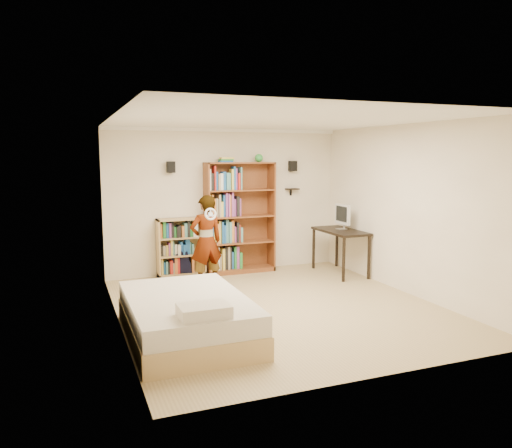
{
  "coord_description": "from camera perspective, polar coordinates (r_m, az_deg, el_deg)",
  "views": [
    {
      "loc": [
        -2.86,
        -6.48,
        2.21
      ],
      "look_at": [
        -0.12,
        0.6,
        1.16
      ],
      "focal_mm": 35.0,
      "sensor_mm": 36.0,
      "label": 1
    }
  ],
  "objects": [
    {
      "name": "ground",
      "position": [
        7.42,
        2.56,
        -9.45
      ],
      "size": [
        4.5,
        5.0,
        0.01
      ],
      "primitive_type": "cube",
      "color": "tan",
      "rests_on": "ground"
    },
    {
      "name": "wall_shelf",
      "position": [
        9.86,
        4.17,
        4.01
      ],
      "size": [
        0.25,
        0.16,
        0.02
      ],
      "primitive_type": "cube",
      "color": "black",
      "rests_on": "room_shell"
    },
    {
      "name": "wii_wheel",
      "position": [
        8.06,
        -5.22,
        1.13
      ],
      "size": [
        0.2,
        0.08,
        0.21
      ],
      "primitive_type": "torus",
      "rotation": [
        1.36,
        0.0,
        0.0
      ],
      "color": "silver",
      "rests_on": "person"
    },
    {
      "name": "room_shell",
      "position": [
        7.1,
        2.64,
        4.24
      ],
      "size": [
        4.52,
        5.02,
        2.71
      ],
      "color": "white",
      "rests_on": "ground"
    },
    {
      "name": "navy_bag",
      "position": [
        9.25,
        -8.51,
        -4.54
      ],
      "size": [
        0.38,
        0.28,
        0.47
      ],
      "primitive_type": null,
      "rotation": [
        0.0,
        0.0,
        -0.16
      ],
      "color": "black",
      "rests_on": "ground"
    },
    {
      "name": "daybed",
      "position": [
        6.23,
        -7.92,
        -9.89
      ],
      "size": [
        1.4,
        2.16,
        0.64
      ],
      "primitive_type": null,
      "color": "beige",
      "rests_on": "ground"
    },
    {
      "name": "crown_molding",
      "position": [
        7.1,
        2.69,
        11.58
      ],
      "size": [
        4.5,
        5.0,
        0.06
      ],
      "color": "white",
      "rests_on": "room_shell"
    },
    {
      "name": "speaker_left",
      "position": [
        9.07,
        -9.7,
        6.43
      ],
      "size": [
        0.14,
        0.12,
        0.2
      ],
      "primitive_type": "cube",
      "color": "black",
      "rests_on": "room_shell"
    },
    {
      "name": "low_bookshelf",
      "position": [
        9.19,
        -8.55,
        -2.7
      ],
      "size": [
        0.86,
        0.32,
        1.08
      ],
      "primitive_type": null,
      "color": "tan",
      "rests_on": "ground"
    },
    {
      "name": "imac",
      "position": [
        9.47,
        9.77,
        0.81
      ],
      "size": [
        0.14,
        0.48,
        0.47
      ],
      "primitive_type": null,
      "rotation": [
        0.0,
        0.0,
        -0.1
      ],
      "color": "silver",
      "rests_on": "computer_desk"
    },
    {
      "name": "person",
      "position": [
        8.4,
        -5.73,
        -1.98
      ],
      "size": [
        0.62,
        0.45,
        1.56
      ],
      "primitive_type": "imported",
      "rotation": [
        0.0,
        0.0,
        3.29
      ],
      "color": "black",
      "rests_on": "ground"
    },
    {
      "name": "speaker_right",
      "position": [
        9.83,
        4.22,
        6.63
      ],
      "size": [
        0.14,
        0.12,
        0.2
      ],
      "primitive_type": "cube",
      "color": "black",
      "rests_on": "room_shell"
    },
    {
      "name": "tall_bookshelf",
      "position": [
        9.39,
        -1.85,
        0.71
      ],
      "size": [
        1.31,
        0.38,
        2.08
      ],
      "primitive_type": null,
      "color": "brown",
      "rests_on": "ground"
    },
    {
      "name": "computer_desk",
      "position": [
        9.49,
        9.58,
        -3.15
      ],
      "size": [
        0.61,
        1.22,
        0.83
      ],
      "primitive_type": null,
      "color": "black",
      "rests_on": "ground"
    }
  ]
}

